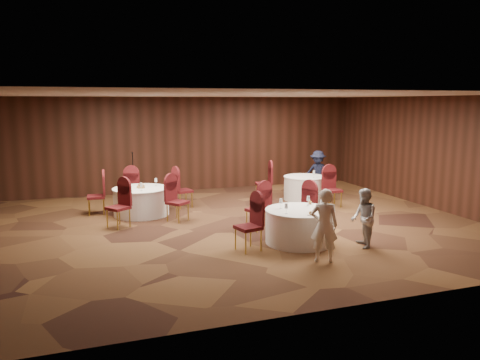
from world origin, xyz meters
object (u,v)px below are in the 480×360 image
object	(u,v)px
woman_a	(324,225)
woman_b	(364,218)
mic_stand	(134,185)
man_c	(318,173)
table_main	(299,226)
table_right	(305,188)
table_left	(141,201)

from	to	relation	value
woman_a	woman_b	size ratio (longest dim) A/B	1.14
woman_a	woman_b	bearing A→B (deg)	-132.26
woman_a	woman_b	xyz separation A→B (m)	(1.23, 0.53, -0.09)
mic_stand	man_c	xyz separation A→B (m)	(5.87, -1.20, 0.30)
table_main	table_right	bearing A→B (deg)	61.97
man_c	woman_b	bearing A→B (deg)	-64.57
mic_stand	woman_b	xyz separation A→B (m)	(4.01, -6.69, 0.20)
table_right	man_c	distance (m)	1.12
table_left	woman_b	distance (m)	6.01
woman_b	man_c	world-z (taller)	man_c
mic_stand	woman_a	distance (m)	7.74
woman_b	table_left	bearing A→B (deg)	-119.91
man_c	table_right	bearing A→B (deg)	-95.89
woman_b	table_right	bearing A→B (deg)	-174.65
man_c	table_left	bearing A→B (deg)	-125.73
table_main	mic_stand	world-z (taller)	mic_stand
table_right	man_c	bearing A→B (deg)	39.95
mic_stand	woman_a	size ratio (longest dim) A/B	1.04
man_c	table_main	bearing A→B (deg)	-77.95
table_main	mic_stand	bearing A→B (deg)	115.86
table_main	woman_b	distance (m)	1.36
table_right	woman_a	distance (m)	5.80
mic_stand	man_c	bearing A→B (deg)	-11.59
table_right	woman_a	xyz separation A→B (m)	(-2.27, -5.33, 0.34)
woman_a	man_c	distance (m)	6.76
table_left	man_c	world-z (taller)	man_c
woman_a	man_c	xyz separation A→B (m)	(3.09, 6.01, 0.01)
table_main	table_right	world-z (taller)	same
table_main	man_c	xyz separation A→B (m)	(2.98, 4.75, 0.35)
table_main	table_left	bearing A→B (deg)	128.39
table_main	woman_a	world-z (taller)	woman_a
table_main	mic_stand	distance (m)	6.62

